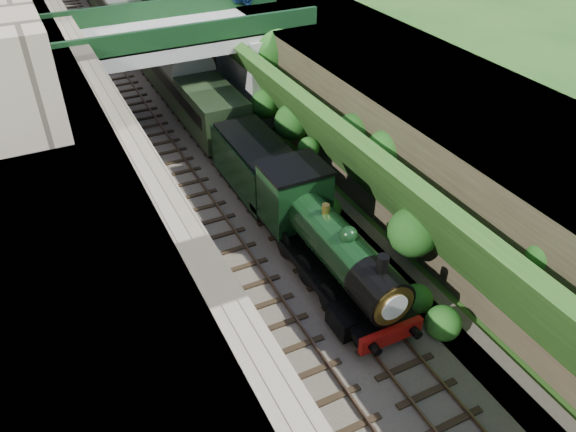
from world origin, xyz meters
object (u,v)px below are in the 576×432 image
object	(u,v)px
tree	(271,50)
tender	(256,168)
road_bridge	(187,62)
locomotive	(326,242)

from	to	relation	value
tree	tender	world-z (taller)	tree
road_bridge	locomotive	world-z (taller)	road_bridge
tender	tree	bearing A→B (deg)	59.93
tree	locomotive	size ratio (longest dim) A/B	0.65
tender	locomotive	bearing A→B (deg)	-90.00
road_bridge	tree	distance (m)	5.34
road_bridge	locomotive	bearing A→B (deg)	-89.16
tree	locomotive	distance (m)	16.44
road_bridge	locomotive	distance (m)	17.51
road_bridge	tree	size ratio (longest dim) A/B	2.42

